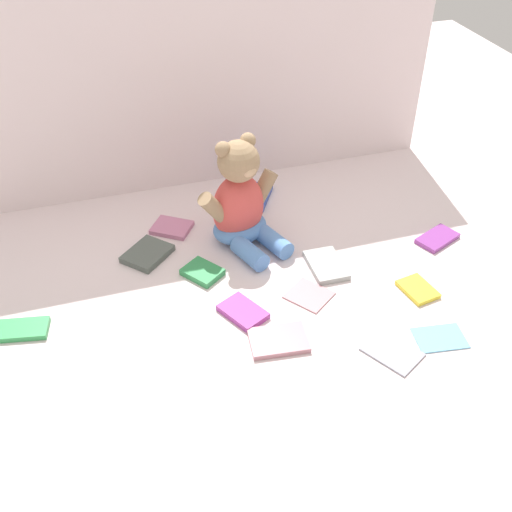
# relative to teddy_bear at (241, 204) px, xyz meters

# --- Properties ---
(ground_plane) EXTENTS (3.20, 3.20, 0.00)m
(ground_plane) POSITION_rel_teddy_bear_xyz_m (-0.03, -0.11, -0.11)
(ground_plane) COLOR silver
(backdrop_drape) EXTENTS (1.45, 0.03, 0.71)m
(backdrop_drape) POSITION_rel_teddy_bear_xyz_m (-0.03, 0.34, 0.24)
(backdrop_drape) COLOR silver
(backdrop_drape) RESTS_ON ground_plane
(teddy_bear) EXTENTS (0.25, 0.25, 0.30)m
(teddy_bear) POSITION_rel_teddy_bear_xyz_m (0.00, 0.00, 0.00)
(teddy_bear) COLOR #D84C47
(teddy_bear) RESTS_ON ground_plane
(book_case_0) EXTENTS (0.08, 0.10, 0.01)m
(book_case_0) POSITION_rel_teddy_bear_xyz_m (0.36, -0.34, -0.11)
(book_case_0) COLOR yellow
(book_case_0) RESTS_ON ground_plane
(book_case_1) EXTENTS (0.13, 0.13, 0.01)m
(book_case_1) POSITION_rel_teddy_bear_xyz_m (0.09, -0.28, -0.11)
(book_case_1) COLOR #B67F86
(book_case_1) RESTS_ON ground_plane
(book_case_2) EXTENTS (0.13, 0.13, 0.01)m
(book_case_2) POSITION_rel_teddy_bear_xyz_m (-0.18, 0.10, -0.11)
(book_case_2) COLOR #BF7094
(book_case_2) RESTS_ON ground_plane
(book_case_3) EXTENTS (0.12, 0.13, 0.02)m
(book_case_3) POSITION_rel_teddy_bear_xyz_m (-0.08, -0.29, -0.11)
(book_case_3) COLOR #95368D
(book_case_3) RESTS_ON ground_plane
(book_case_4) EXTENTS (0.09, 0.13, 0.02)m
(book_case_4) POSITION_rel_teddy_bear_xyz_m (0.18, -0.19, -0.10)
(book_case_4) COLOR #9EA29E
(book_case_4) RESTS_ON ground_plane
(book_case_5) EXTENTS (0.14, 0.15, 0.01)m
(book_case_5) POSITION_rel_teddy_bear_xyz_m (0.20, -0.51, -0.11)
(book_case_5) COLOR #90919E
(book_case_5) RESTS_ON ground_plane
(book_case_6) EXTENTS (0.13, 0.11, 0.01)m
(book_case_6) POSITION_rel_teddy_bear_xyz_m (0.51, -0.17, -0.11)
(book_case_6) COLOR #893991
(book_case_6) RESTS_ON ground_plane
(book_case_7) EXTENTS (0.13, 0.09, 0.01)m
(book_case_7) POSITION_rel_teddy_bear_xyz_m (-0.58, -0.20, -0.11)
(book_case_7) COLOR green
(book_case_7) RESTS_ON ground_plane
(book_case_8) EXTENTS (0.15, 0.15, 0.02)m
(book_case_8) POSITION_rel_teddy_bear_xyz_m (-0.26, -0.00, -0.10)
(book_case_8) COLOR #4A544D
(book_case_8) RESTS_ON ground_plane
(book_case_9) EXTENTS (0.14, 0.11, 0.01)m
(book_case_9) POSITION_rel_teddy_bear_xyz_m (-0.03, -0.40, -0.11)
(book_case_9) COLOR #B17882
(book_case_9) RESTS_ON ground_plane
(book_case_10) EXTENTS (0.12, 0.09, 0.01)m
(book_case_10) POSITION_rel_teddy_bear_xyz_m (0.33, -0.50, -0.11)
(book_case_10) COLOR #72B9DB
(book_case_10) RESTS_ON ground_plane
(book_case_11) EXTENTS (0.11, 0.12, 0.02)m
(book_case_11) POSITION_rel_teddy_bear_xyz_m (-0.14, -0.12, -0.10)
(book_case_11) COLOR #2D894A
(book_case_11) RESTS_ON ground_plane
(book_case_12) EXTENTS (0.15, 0.17, 0.02)m
(book_case_12) POSITION_rel_teddy_bear_xyz_m (0.09, 0.18, -0.10)
(book_case_12) COLOR #2F4BA6
(book_case_12) RESTS_ON ground_plane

